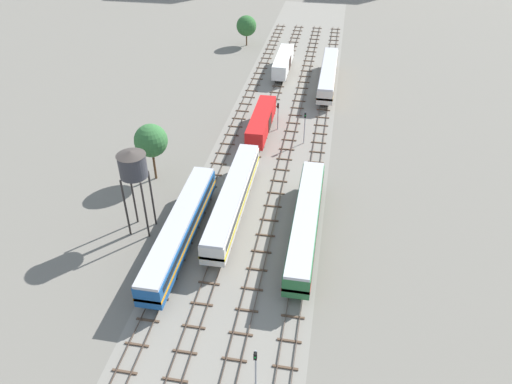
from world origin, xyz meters
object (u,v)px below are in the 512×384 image
passenger_coach_far_left_nearest (180,228)px  water_tower (133,166)px  freight_boxcar_left_farther (283,62)px  signal_post_near (256,364)px  passenger_coach_left_mid (233,198)px  passenger_coach_centre_far (328,74)px  signal_post_mid (305,124)px  signal_post_nearest (278,112)px  passenger_coach_centre_near (306,221)px  freight_boxcar_left_midfar (261,121)px

passenger_coach_far_left_nearest → water_tower: water_tower is taller
freight_boxcar_left_farther → signal_post_near: (7.16, -72.29, 0.62)m
signal_post_near → passenger_coach_left_mid: bearing=106.8°
passenger_coach_far_left_nearest → passenger_coach_centre_far: (14.34, 50.23, 0.00)m
freight_boxcar_left_farther → signal_post_mid: bearing=-76.0°
signal_post_nearest → water_tower: bearing=-114.0°
passenger_coach_left_mid → signal_post_nearest: 23.94m
passenger_coach_centre_near → passenger_coach_left_mid: (-9.56, 3.10, 0.00)m
freight_boxcar_left_farther → water_tower: size_ratio=1.25×
freight_boxcar_left_midfar → signal_post_nearest: 3.38m
passenger_coach_far_left_nearest → passenger_coach_centre_near: bearing=15.3°
freight_boxcar_left_farther → water_tower: 54.97m
signal_post_nearest → freight_boxcar_left_midfar: bearing=-136.0°
passenger_coach_left_mid → freight_boxcar_left_midfar: 21.51m
signal_post_nearest → passenger_coach_far_left_nearest: bearing=-103.1°
passenger_coach_centre_far → signal_post_mid: size_ratio=3.95×
signal_post_near → signal_post_mid: size_ratio=0.86×
freight_boxcar_left_midfar → signal_post_mid: 7.43m
passenger_coach_centre_far → signal_post_near: signal_post_near is taller
passenger_coach_left_mid → signal_post_nearest: bearing=84.3°
passenger_coach_centre_far → signal_post_nearest: signal_post_nearest is taller
water_tower → signal_post_near: 26.47m
passenger_coach_far_left_nearest → signal_post_mid: size_ratio=3.95×
freight_boxcar_left_midfar → signal_post_near: (7.16, -45.22, 0.62)m
signal_post_near → signal_post_mid: bearing=90.0°
water_tower → passenger_coach_left_mid: bearing=25.4°
passenger_coach_centre_far → signal_post_mid: 23.49m
passenger_coach_centre_far → freight_boxcar_left_farther: (-9.55, 5.38, -0.16)m
freight_boxcar_left_farther → freight_boxcar_left_midfar: bearing=-90.0°
passenger_coach_centre_far → water_tower: bearing=-112.5°
water_tower → signal_post_nearest: water_tower is taller
freight_boxcar_left_midfar → signal_post_near: bearing=-81.0°
passenger_coach_left_mid → freight_boxcar_left_farther: size_ratio=1.57×
freight_boxcar_left_midfar → passenger_coach_centre_far: passenger_coach_centre_far is taller
freight_boxcar_left_midfar → water_tower: size_ratio=1.25×
passenger_coach_far_left_nearest → signal_post_mid: 29.43m
signal_post_mid → passenger_coach_far_left_nearest: bearing=-114.0°
freight_boxcar_left_midfar → signal_post_nearest: size_ratio=2.85×
freight_boxcar_left_midfar → signal_post_mid: size_ratio=2.52×
freight_boxcar_left_farther → signal_post_mid: size_ratio=2.52×
water_tower → signal_post_mid: water_tower is taller
passenger_coach_left_mid → passenger_coach_centre_far: size_ratio=1.00×
passenger_coach_left_mid → signal_post_mid: bearing=70.2°
passenger_coach_centre_far → freight_boxcar_left_farther: size_ratio=1.57×
passenger_coach_far_left_nearest → passenger_coach_centre_near: (14.34, 3.92, 0.00)m
passenger_coach_centre_near → signal_post_mid: size_ratio=3.95×
freight_boxcar_left_midfar → signal_post_mid: (7.16, -1.65, 1.07)m
passenger_coach_centre_far → passenger_coach_centre_near: bearing=-90.0°
passenger_coach_centre_near → freight_boxcar_left_farther: bearing=100.5°
freight_boxcar_left_midfar → passenger_coach_centre_far: bearing=66.2°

